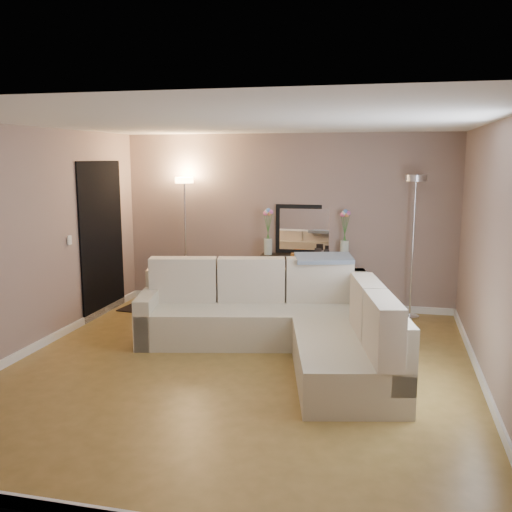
% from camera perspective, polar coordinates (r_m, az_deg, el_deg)
% --- Properties ---
extents(floor, '(5.00, 5.50, 0.01)m').
position_cam_1_polar(floor, '(6.27, -1.72, -11.23)').
color(floor, olive).
rests_on(floor, ground).
extents(ceiling, '(5.00, 5.50, 0.01)m').
position_cam_1_polar(ceiling, '(5.87, -1.85, 13.30)').
color(ceiling, white).
rests_on(ceiling, ground).
extents(wall_back, '(5.00, 0.02, 2.60)m').
position_cam_1_polar(wall_back, '(8.60, 3.01, 3.49)').
color(wall_back, gray).
rests_on(wall_back, ground).
extents(wall_front, '(5.00, 0.02, 2.60)m').
position_cam_1_polar(wall_front, '(3.41, -14.02, -6.67)').
color(wall_front, gray).
rests_on(wall_front, ground).
extents(wall_left, '(0.02, 5.50, 2.60)m').
position_cam_1_polar(wall_left, '(7.01, -22.01, 1.33)').
color(wall_left, gray).
rests_on(wall_left, ground).
extents(wall_right, '(0.02, 5.50, 2.60)m').
position_cam_1_polar(wall_right, '(5.82, 22.85, -0.35)').
color(wall_right, gray).
rests_on(wall_right, ground).
extents(baseboard_back, '(5.00, 0.03, 0.10)m').
position_cam_1_polar(baseboard_back, '(8.80, 2.91, -4.64)').
color(baseboard_back, white).
rests_on(baseboard_back, ground).
extents(baseboard_left, '(0.03, 5.50, 0.10)m').
position_cam_1_polar(baseboard_left, '(7.27, -21.21, -8.46)').
color(baseboard_left, white).
rests_on(baseboard_left, ground).
extents(baseboard_right, '(0.03, 5.50, 0.10)m').
position_cam_1_polar(baseboard_right, '(6.14, 21.83, -11.89)').
color(baseboard_right, white).
rests_on(baseboard_right, ground).
extents(doorway, '(0.02, 1.20, 2.20)m').
position_cam_1_polar(doorway, '(8.45, -15.14, 1.68)').
color(doorway, black).
rests_on(doorway, ground).
extents(switch_plate, '(0.02, 0.08, 0.12)m').
position_cam_1_polar(switch_plate, '(7.71, -18.16, 1.52)').
color(switch_plate, white).
rests_on(switch_plate, ground).
extents(sectional_sofa, '(3.35, 2.86, 1.00)m').
position_cam_1_polar(sectional_sofa, '(6.69, 3.06, -6.50)').
color(sectional_sofa, beige).
rests_on(sectional_sofa, floor).
extents(throw_blanket, '(0.80, 0.59, 0.09)m').
position_cam_1_polar(throw_blanket, '(7.28, 6.80, -0.21)').
color(throw_blanket, gray).
rests_on(throw_blanket, sectional_sofa).
extents(console_table, '(1.35, 0.44, 0.82)m').
position_cam_1_polar(console_table, '(8.52, 4.40, -2.30)').
color(console_table, black).
rests_on(console_table, floor).
extents(leaning_mirror, '(0.94, 0.10, 0.74)m').
position_cam_1_polar(leaning_mirror, '(8.56, 5.12, 2.68)').
color(leaning_mirror, black).
rests_on(leaning_mirror, console_table).
extents(table_decor, '(0.57, 0.13, 0.13)m').
position_cam_1_polar(table_decor, '(8.40, 4.95, 0.18)').
color(table_decor, orange).
rests_on(table_decor, console_table).
extents(flower_vase_left, '(0.16, 0.13, 0.70)m').
position_cam_1_polar(flower_vase_left, '(8.46, 1.22, 2.09)').
color(flower_vase_left, silver).
rests_on(flower_vase_left, console_table).
extents(flower_vase_right, '(0.16, 0.13, 0.70)m').
position_cam_1_polar(flower_vase_right, '(8.37, 8.86, 1.89)').
color(flower_vase_right, silver).
rests_on(flower_vase_right, console_table).
extents(floor_lamp_lit, '(0.31, 0.31, 1.95)m').
position_cam_1_polar(floor_lamp_lit, '(8.82, -7.12, 4.10)').
color(floor_lamp_lit, silver).
rests_on(floor_lamp_lit, floor).
extents(floor_lamp_unlit, '(0.34, 0.34, 2.02)m').
position_cam_1_polar(floor_lamp_unlit, '(8.18, 15.53, 3.68)').
color(floor_lamp_unlit, silver).
rests_on(floor_lamp_unlit, floor).
extents(charcoal_rug, '(1.38, 1.10, 0.02)m').
position_cam_1_polar(charcoal_rug, '(8.80, -8.65, -5.04)').
color(charcoal_rug, black).
rests_on(charcoal_rug, floor).
extents(black_bag, '(0.39, 0.30, 0.23)m').
position_cam_1_polar(black_bag, '(8.78, -10.24, -4.63)').
color(black_bag, black).
rests_on(black_bag, charcoal_rug).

